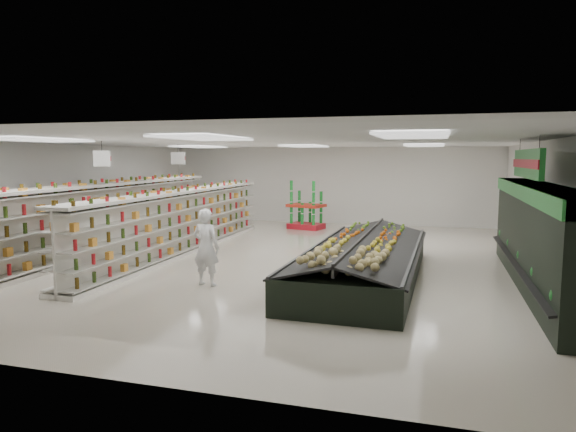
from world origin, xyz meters
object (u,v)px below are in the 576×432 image
(gondola_left, at_px, (111,219))
(shopper_background, at_px, (204,213))
(gondola_center, at_px, (181,224))
(soda_endcap, at_px, (306,208))
(shopper_main, at_px, (206,247))
(produce_island, at_px, (364,259))

(gondola_left, xyz_separation_m, shopper_background, (1.34, 3.63, -0.17))
(shopper_background, bearing_deg, gondola_left, -177.44)
(gondola_center, bearing_deg, soda_endcap, 68.43)
(gondola_left, xyz_separation_m, soda_endcap, (4.58, 6.00, -0.10))
(gondola_left, bearing_deg, soda_endcap, 50.22)
(gondola_left, distance_m, gondola_center, 2.32)
(gondola_center, xyz_separation_m, shopper_main, (2.37, -3.33, 0.01))
(shopper_main, bearing_deg, gondola_center, -48.94)
(gondola_center, bearing_deg, shopper_main, -55.39)
(shopper_main, bearing_deg, soda_endcap, -83.63)
(shopper_background, bearing_deg, gondola_center, -141.84)
(produce_island, bearing_deg, gondola_left, 167.88)
(gondola_center, relative_size, produce_island, 1.54)
(gondola_center, relative_size, soda_endcap, 6.14)
(soda_endcap, xyz_separation_m, shopper_main, (0.12, -9.28, 0.01))
(gondola_center, height_order, shopper_background, gondola_center)
(shopper_background, bearing_deg, shopper_main, -131.35)
(gondola_left, height_order, gondola_center, gondola_left)
(gondola_left, distance_m, produce_island, 8.09)
(soda_endcap, height_order, shopper_background, soda_endcap)
(gondola_left, bearing_deg, produce_island, -14.58)
(gondola_center, height_order, soda_endcap, gondola_center)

